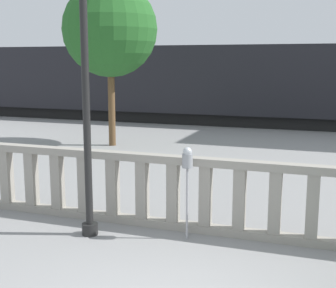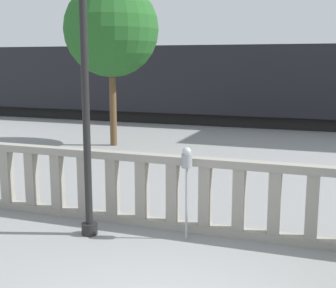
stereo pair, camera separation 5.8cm
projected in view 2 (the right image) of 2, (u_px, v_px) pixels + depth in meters
balustrade at (222, 197)px, 8.06m from camera, size 12.21×0.24×1.35m
parking_meter at (187, 165)px, 7.76m from camera, size 0.18×0.18×1.59m
train_near at (238, 84)px, 21.94m from camera, size 28.89×2.69×4.28m
tree_left at (111, 30)px, 16.06m from camera, size 3.27×3.27×5.69m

